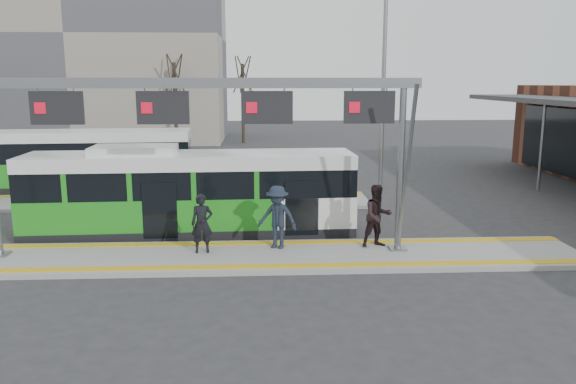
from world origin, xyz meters
name	(u,v)px	position (x,y,z in m)	size (l,w,h in m)	color
ground	(218,260)	(0.00, 0.00, 0.00)	(120.00, 120.00, 0.00)	#2D2D30
platform_main	(218,257)	(0.00, 0.00, 0.07)	(22.00, 3.00, 0.15)	gray
platform_second	(139,202)	(-4.00, 8.00, 0.07)	(20.00, 3.00, 0.15)	gray
tactile_main	(218,254)	(0.00, 0.00, 0.16)	(22.00, 2.65, 0.02)	gold
tactile_second	(144,195)	(-4.00, 9.15, 0.16)	(20.00, 0.35, 0.02)	gold
gantry	(203,115)	(-0.35, 0.25, 4.30)	(13.00, 1.68, 5.20)	slate
apartment_block	(86,35)	(-14.00, 36.00, 9.21)	(24.50, 12.50, 18.40)	gray
hero_bus	(190,193)	(-1.16, 3.13, 1.42)	(11.32, 2.78, 3.09)	black
bg_bus_green	(70,161)	(-7.99, 11.50, 1.43)	(11.70, 3.23, 2.89)	black
passenger_a	(202,224)	(-0.48, 0.29, 1.05)	(0.65, 0.43, 1.79)	black
passenger_b	(378,216)	(4.92, 0.64, 1.13)	(0.95, 0.74, 1.96)	black
passenger_c	(277,217)	(1.80, 0.62, 1.13)	(1.27, 0.73, 1.96)	#1B2431
tree_left	(174,75)	(-5.33, 28.86, 5.74)	(1.40, 1.40, 7.57)	#382B21
tree_mid	(243,75)	(-0.12, 32.38, 5.75)	(1.40, 1.40, 7.58)	#382B21
lamp_east	(383,97)	(6.03, 5.45, 4.66)	(0.50, 0.25, 8.83)	slate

